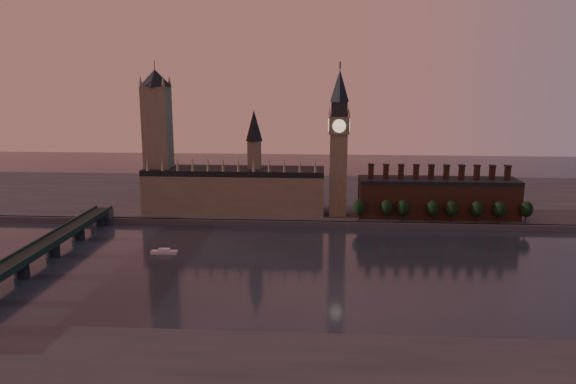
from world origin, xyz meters
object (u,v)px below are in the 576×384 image
Objects in this scene: victoria_tower at (158,136)px; river_boat at (164,252)px; big_ben at (339,141)px; westminster_bridge at (35,254)px.

victoria_tower is 7.07× the size of river_boat.
big_ben is (130.00, -5.00, -2.26)m from victoria_tower.
big_ben reaches higher than westminster_bridge.
victoria_tower is at bearing 73.44° from westminster_bridge.
big_ben is at bearing -2.20° from victoria_tower.
westminster_bridge is (-35.00, -117.70, -51.65)m from victoria_tower.
river_boat is at bearing -140.52° from big_ben.
westminster_bridge is (-165.00, -112.70, -49.39)m from big_ben.
victoria_tower is 0.54× the size of westminster_bridge.
river_boat is at bearing -72.86° from victoria_tower.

